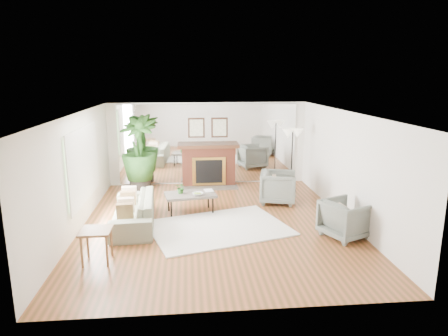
{
  "coord_description": "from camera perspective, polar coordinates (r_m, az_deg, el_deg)",
  "views": [
    {
      "loc": [
        -0.63,
        -8.56,
        3.28
      ],
      "look_at": [
        0.22,
        0.6,
        1.15
      ],
      "focal_mm": 32.0,
      "sensor_mm": 36.0,
      "label": 1
    }
  ],
  "objects": [
    {
      "name": "ground",
      "position": [
        9.18,
        -1.05,
        -7.87
      ],
      "size": [
        7.0,
        7.0,
        0.0
      ],
      "primitive_type": "plane",
      "color": "brown",
      "rests_on": "ground"
    },
    {
      "name": "armchair_front",
      "position": [
        8.68,
        17.0,
        -6.96
      ],
      "size": [
        1.14,
        1.13,
        0.79
      ],
      "primitive_type": "imported",
      "rotation": [
        0.0,
        0.0,
        2.0
      ],
      "color": "gray",
      "rests_on": "ground"
    },
    {
      "name": "side_table",
      "position": [
        7.54,
        -17.81,
        -9.09
      ],
      "size": [
        0.54,
        0.54,
        0.62
      ],
      "rotation": [
        0.0,
        0.0,
        -0.0
      ],
      "color": "brown",
      "rests_on": "ground"
    },
    {
      "name": "tabletop_plant",
      "position": [
        9.75,
        -6.16,
        -2.83
      ],
      "size": [
        0.31,
        0.29,
        0.28
      ],
      "primitive_type": "imported",
      "rotation": [
        0.0,
        0.0,
        -0.31
      ],
      "color": "#306625",
      "rests_on": "coffee_table"
    },
    {
      "name": "area_rug",
      "position": [
        8.87,
        -0.76,
        -8.53
      ],
      "size": [
        3.37,
        2.83,
        0.03
      ],
      "primitive_type": "cube",
      "rotation": [
        0.0,
        0.0,
        0.3
      ],
      "color": "white",
      "rests_on": "ground"
    },
    {
      "name": "mirror_panel",
      "position": [
        12.21,
        -2.29,
        3.47
      ],
      "size": [
        5.4,
        0.04,
        2.4
      ],
      "primitive_type": "cube",
      "color": "silver",
      "rests_on": "wall_back"
    },
    {
      "name": "wall_right",
      "position": [
        9.51,
        17.19,
        0.13
      ],
      "size": [
        0.02,
        7.0,
        2.5
      ],
      "primitive_type": "cube",
      "color": "white",
      "rests_on": "ground"
    },
    {
      "name": "armchair_back",
      "position": [
        10.6,
        7.74,
        -2.73
      ],
      "size": [
        1.11,
        1.09,
        0.84
      ],
      "primitive_type": "imported",
      "rotation": [
        0.0,
        0.0,
        1.33
      ],
      "color": "gray",
      "rests_on": "ground"
    },
    {
      "name": "window_panel",
      "position": [
        9.45,
        -19.47,
        0.52
      ],
      "size": [
        0.04,
        2.4,
        1.5
      ],
      "primitive_type": "cube",
      "color": "#B2E09E",
      "rests_on": "wall_left"
    },
    {
      "name": "wall_back",
      "position": [
        12.23,
        -2.3,
        3.49
      ],
      "size": [
        6.0,
        0.02,
        2.5
      ],
      "primitive_type": "cube",
      "color": "white",
      "rests_on": "ground"
    },
    {
      "name": "book",
      "position": [
        9.91,
        -2.79,
        -3.29
      ],
      "size": [
        0.25,
        0.32,
        0.02
      ],
      "primitive_type": "imported",
      "rotation": [
        0.0,
        0.0,
        0.18
      ],
      "color": "brown",
      "rests_on": "coffee_table"
    },
    {
      "name": "fireplace",
      "position": [
        12.12,
        -2.21,
        0.55
      ],
      "size": [
        1.85,
        0.83,
        2.05
      ],
      "color": "brown",
      "rests_on": "ground"
    },
    {
      "name": "sofa",
      "position": [
        9.2,
        -12.83,
        -5.99
      ],
      "size": [
        1.03,
        2.32,
        0.66
      ],
      "primitive_type": "imported",
      "rotation": [
        0.0,
        0.0,
        -1.51
      ],
      "color": "gray",
      "rests_on": "ground"
    },
    {
      "name": "fruit_bowl",
      "position": [
        9.6,
        -3.79,
        -3.71
      ],
      "size": [
        0.31,
        0.31,
        0.06
      ],
      "primitive_type": "imported",
      "rotation": [
        0.0,
        0.0,
        0.21
      ],
      "color": "brown",
      "rests_on": "coffee_table"
    },
    {
      "name": "wall_left",
      "position": [
        9.11,
        -20.2,
        -0.64
      ],
      "size": [
        0.02,
        7.0,
        2.5
      ],
      "primitive_type": "cube",
      "color": "white",
      "rests_on": "ground"
    },
    {
      "name": "floor_lamp",
      "position": [
        11.45,
        9.77,
        4.21
      ],
      "size": [
        0.59,
        0.33,
        1.82
      ],
      "color": "black",
      "rests_on": "ground"
    },
    {
      "name": "coffee_table",
      "position": [
        9.76,
        -4.83,
        -3.89
      ],
      "size": [
        1.31,
        0.89,
        0.48
      ],
      "rotation": [
        0.0,
        0.0,
        0.16
      ],
      "color": "#5B5448",
      "rests_on": "ground"
    },
    {
      "name": "potted_ficus",
      "position": [
        11.8,
        -12.07,
        2.38
      ],
      "size": [
        1.22,
        1.22,
        2.16
      ],
      "color": "black",
      "rests_on": "ground"
    }
  ]
}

